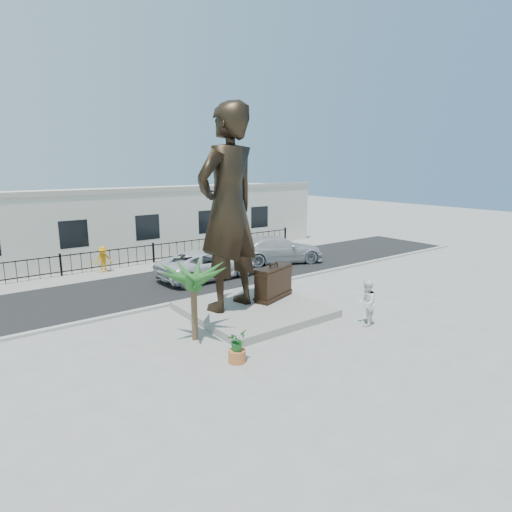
% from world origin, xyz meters
% --- Properties ---
extents(ground, '(100.00, 100.00, 0.00)m').
position_xyz_m(ground, '(0.00, 0.00, 0.00)').
color(ground, '#9E9991').
rests_on(ground, ground).
extents(street, '(40.00, 7.00, 0.01)m').
position_xyz_m(street, '(0.00, 8.00, 0.01)').
color(street, black).
rests_on(street, ground).
extents(curb, '(40.00, 0.25, 0.12)m').
position_xyz_m(curb, '(0.00, 4.50, 0.06)').
color(curb, '#A5A399').
rests_on(curb, ground).
extents(far_sidewalk, '(40.00, 2.50, 0.02)m').
position_xyz_m(far_sidewalk, '(0.00, 12.00, 0.01)').
color(far_sidewalk, '#9E9991').
rests_on(far_sidewalk, ground).
extents(plinth, '(5.20, 5.20, 0.30)m').
position_xyz_m(plinth, '(-0.50, 1.50, 0.15)').
color(plinth, gray).
rests_on(plinth, ground).
extents(fence, '(22.00, 0.10, 1.20)m').
position_xyz_m(fence, '(0.00, 12.80, 0.60)').
color(fence, black).
rests_on(fence, ground).
extents(building, '(28.00, 7.00, 4.40)m').
position_xyz_m(building, '(0.00, 17.00, 2.20)').
color(building, silver).
rests_on(building, ground).
extents(statue, '(3.34, 2.56, 8.20)m').
position_xyz_m(statue, '(-1.40, 1.99, 4.40)').
color(statue, black).
rests_on(statue, plinth).
extents(suitcase, '(2.17, 1.30, 1.46)m').
position_xyz_m(suitcase, '(0.82, 1.80, 1.03)').
color(suitcase, '#302014').
rests_on(suitcase, plinth).
extents(tourist, '(1.10, 1.03, 1.79)m').
position_xyz_m(tourist, '(2.14, -2.24, 0.90)').
color(tourist, white).
rests_on(tourist, ground).
extents(car_white, '(5.77, 2.94, 1.56)m').
position_xyz_m(car_white, '(0.81, 7.49, 0.79)').
color(car_white, silver).
rests_on(car_white, street).
extents(car_silver, '(6.20, 4.27, 1.67)m').
position_xyz_m(car_silver, '(6.41, 8.14, 0.84)').
color(car_silver, '#ABACB0').
rests_on(car_silver, street).
extents(worker, '(1.04, 0.68, 1.51)m').
position_xyz_m(worker, '(-3.33, 12.21, 0.78)').
color(worker, orange).
rests_on(worker, far_sidewalk).
extents(palm_tree, '(1.80, 1.80, 3.20)m').
position_xyz_m(palm_tree, '(-3.85, 0.51, 0.00)').
color(palm_tree, '#1F4F1C').
rests_on(palm_tree, ground).
extents(planter, '(0.56, 0.56, 0.40)m').
position_xyz_m(planter, '(-3.67, -1.88, 0.20)').
color(planter, '#B86530').
rests_on(planter, ground).
extents(shrub, '(0.74, 0.70, 0.65)m').
position_xyz_m(shrub, '(-3.67, -1.88, 0.73)').
color(shrub, '#1F6024').
rests_on(shrub, planter).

